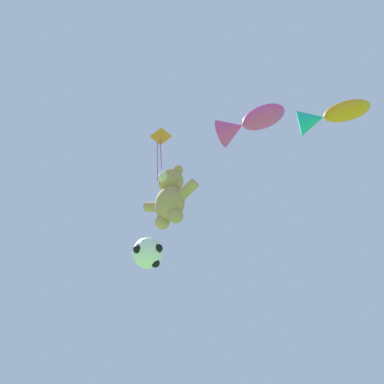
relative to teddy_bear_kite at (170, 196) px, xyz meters
name	(u,v)px	position (x,y,z in m)	size (l,w,h in m)	color
teddy_bear_kite	(170,196)	(0.00, 0.00, 0.00)	(2.12, 0.93, 2.15)	tan
soccer_ball_kite	(148,253)	(-0.56, -0.19, -1.85)	(0.96, 0.96, 0.89)	white
fish_kite_magenta	(247,123)	(2.27, 1.32, 2.94)	(2.47, 1.31, 1.04)	#E53F9E
fish_kite_tangerine	(329,116)	(4.74, 2.15, 2.30)	(2.32, 1.40, 0.85)	orange
diamond_kite	(160,142)	(-1.12, 0.52, 3.54)	(0.72, 0.55, 2.62)	orange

